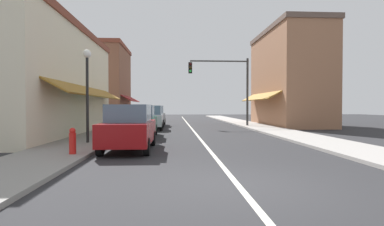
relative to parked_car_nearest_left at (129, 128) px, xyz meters
The scene contains 14 objects.
ground_plane 13.03m from the parked_car_nearest_left, 76.24° to the left, with size 80.00×80.00×0.00m, color #28282B.
sidewalk_left 12.88m from the parked_car_nearest_left, 100.80° to the left, with size 2.60×56.00×0.12m, color gray.
sidewalk_right 15.29m from the parked_car_nearest_left, 55.77° to the left, with size 2.60×56.00×0.12m, color #A39E99.
lane_center_stripe 13.03m from the parked_car_nearest_left, 76.24° to the left, with size 0.14×52.00×0.01m, color silver.
storefront_left_block 9.42m from the parked_car_nearest_left, 133.39° to the left, with size 6.43×14.20×6.52m.
storefront_right_block 19.21m from the parked_car_nearest_left, 50.69° to the left, with size 5.49×10.20×8.56m.
storefront_far_left 23.70m from the parked_car_nearest_left, 105.36° to the left, with size 6.33×8.20×8.50m.
parked_car_nearest_left is the anchor object (origin of this frame).
parked_car_second_left 4.98m from the parked_car_nearest_left, 91.90° to the left, with size 1.81×4.11×1.77m.
parked_car_third_left 10.59m from the parked_car_nearest_left, 89.90° to the left, with size 1.82×4.12×1.77m.
parked_car_far_left 14.70m from the parked_car_nearest_left, 89.90° to the left, with size 1.84×4.13×1.77m.
traffic_signal_mast_arm 14.78m from the parked_car_nearest_left, 64.78° to the left, with size 5.06×0.50×5.73m.
street_lamp_left_near 3.32m from the parked_car_nearest_left, 141.02° to the left, with size 0.36×0.36×4.18m.
fire_hydrant 2.29m from the parked_car_nearest_left, 136.54° to the right, with size 0.22×0.22×0.87m.
Camera 1 is at (-1.38, -6.33, 1.69)m, focal length 28.06 mm.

